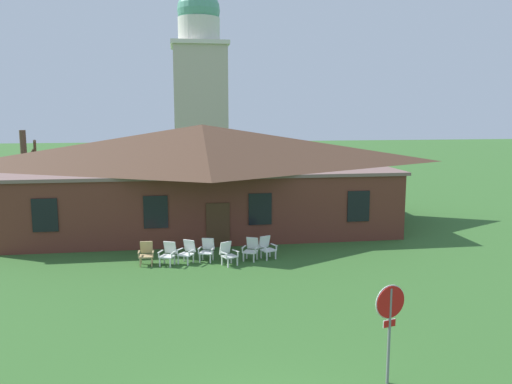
# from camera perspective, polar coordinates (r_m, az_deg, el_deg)

# --- Properties ---
(brick_building) EXTENTS (20.07, 10.40, 5.59)m
(brick_building) POSITION_cam_1_polar(r_m,az_deg,el_deg) (29.03, -5.84, 1.94)
(brick_building) COLOR brown
(brick_building) RESTS_ON ground
(dome_tower) EXTENTS (5.18, 5.18, 18.20)m
(dome_tower) POSITION_cam_1_polar(r_m,az_deg,el_deg) (49.53, -6.15, 11.08)
(dome_tower) COLOR #BCB29E
(dome_tower) RESTS_ON ground
(stop_sign) EXTENTS (0.78, 0.25, 2.40)m
(stop_sign) POSITION_cam_1_polar(r_m,az_deg,el_deg) (12.68, 14.43, -12.85)
(stop_sign) COLOR slate
(stop_sign) RESTS_ON ground
(lawn_chair_by_porch) EXTENTS (0.65, 0.68, 0.96)m
(lawn_chair_by_porch) POSITION_cam_1_polar(r_m,az_deg,el_deg) (22.25, -11.90, -6.51)
(lawn_chair_by_porch) COLOR tan
(lawn_chair_by_porch) RESTS_ON ground
(lawn_chair_near_door) EXTENTS (0.79, 0.83, 0.96)m
(lawn_chair_near_door) POSITION_cam_1_polar(r_m,az_deg,el_deg) (22.03, -9.57, -6.59)
(lawn_chair_near_door) COLOR silver
(lawn_chair_near_door) RESTS_ON ground
(lawn_chair_left_end) EXTENTS (0.85, 0.87, 0.96)m
(lawn_chair_left_end) POSITION_cam_1_polar(r_m,az_deg,el_deg) (22.20, -7.52, -6.42)
(lawn_chair_left_end) COLOR white
(lawn_chair_left_end) RESTS_ON ground
(lawn_chair_middle) EXTENTS (0.76, 0.81, 0.96)m
(lawn_chair_middle) POSITION_cam_1_polar(r_m,az_deg,el_deg) (22.39, -5.37, -6.25)
(lawn_chair_middle) COLOR white
(lawn_chair_middle) RESTS_ON ground
(lawn_chair_right_end) EXTENTS (0.82, 0.86, 0.96)m
(lawn_chair_right_end) POSITION_cam_1_polar(r_m,az_deg,el_deg) (21.75, -3.09, -6.68)
(lawn_chair_right_end) COLOR silver
(lawn_chair_right_end) RESTS_ON ground
(lawn_chair_far_side) EXTENTS (0.81, 0.85, 0.96)m
(lawn_chair_far_side) POSITION_cam_1_polar(r_m,az_deg,el_deg) (22.42, -0.53, -6.19)
(lawn_chair_far_side) COLOR silver
(lawn_chair_far_side) RESTS_ON ground
(lawn_chair_under_eave) EXTENTS (0.80, 0.84, 0.96)m
(lawn_chair_under_eave) POSITION_cam_1_polar(r_m,az_deg,el_deg) (22.69, 1.18, -6.01)
(lawn_chair_under_eave) COLOR white
(lawn_chair_under_eave) RESTS_ON ground
(bare_tree_beside_building) EXTENTS (1.16, 1.34, 5.21)m
(bare_tree_beside_building) POSITION_cam_1_polar(r_m,az_deg,el_deg) (33.77, -23.85, 2.03)
(bare_tree_beside_building) COLOR brown
(bare_tree_beside_building) RESTS_ON ground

